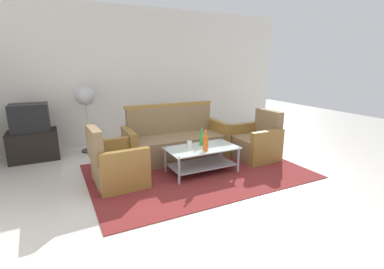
{
  "coord_description": "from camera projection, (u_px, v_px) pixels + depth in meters",
  "views": [
    {
      "loc": [
        -2.06,
        -3.0,
        1.71
      ],
      "look_at": [
        -0.22,
        0.63,
        0.65
      ],
      "focal_mm": 26.41,
      "sensor_mm": 36.0,
      "label": 1
    }
  ],
  "objects": [
    {
      "name": "couch",
      "position": [
        176.0,
        142.0,
        5.03
      ],
      "size": [
        1.82,
        0.78,
        0.96
      ],
      "rotation": [
        0.0,
        0.0,
        3.12
      ],
      "color": "#7F6647",
      "rests_on": "rug"
    },
    {
      "name": "television",
      "position": [
        30.0,
        118.0,
        4.88
      ],
      "size": [
        0.61,
        0.47,
        0.48
      ],
      "rotation": [
        0.0,
        0.0,
        3.11
      ],
      "color": "black",
      "rests_on": "tv_stand"
    },
    {
      "name": "pedestal_fan",
      "position": [
        85.0,
        100.0,
        5.27
      ],
      "size": [
        0.36,
        0.36,
        1.27
      ],
      "color": "#2D2D33",
      "rests_on": "ground"
    },
    {
      "name": "ground_plane",
      "position": [
        227.0,
        188.0,
        3.92
      ],
      "size": [
        14.0,
        14.0,
        0.0
      ],
      "primitive_type": "plane",
      "color": "beige"
    },
    {
      "name": "armchair_left",
      "position": [
        117.0,
        165.0,
        3.98
      ],
      "size": [
        0.73,
        0.78,
        0.85
      ],
      "rotation": [
        0.0,
        0.0,
        -1.53
      ],
      "color": "#7F6647",
      "rests_on": "rug"
    },
    {
      "name": "cup",
      "position": [
        189.0,
        144.0,
        4.37
      ],
      "size": [
        0.08,
        0.08,
        0.1
      ],
      "primitive_type": "cylinder",
      "color": "silver",
      "rests_on": "coffee_table"
    },
    {
      "name": "bottle_orange",
      "position": [
        206.0,
        143.0,
        4.19
      ],
      "size": [
        0.08,
        0.08,
        0.32
      ],
      "color": "#D85919",
      "rests_on": "coffee_table"
    },
    {
      "name": "coffee_table",
      "position": [
        202.0,
        156.0,
        4.41
      ],
      "size": [
        1.1,
        0.6,
        0.4
      ],
      "color": "silver",
      "rests_on": "rug"
    },
    {
      "name": "rug",
      "position": [
        197.0,
        171.0,
        4.51
      ],
      "size": [
        3.29,
        2.24,
        0.01
      ],
      "primitive_type": "cube",
      "color": "maroon",
      "rests_on": "ground"
    },
    {
      "name": "wall_back",
      "position": [
        151.0,
        76.0,
        6.21
      ],
      "size": [
        6.52,
        0.12,
        2.8
      ],
      "color": "silver",
      "rests_on": "ground"
    },
    {
      "name": "tv_stand",
      "position": [
        34.0,
        145.0,
        5.01
      ],
      "size": [
        0.8,
        0.5,
        0.52
      ],
      "primitive_type": "cube",
      "color": "black",
      "rests_on": "ground"
    },
    {
      "name": "armchair_right",
      "position": [
        256.0,
        143.0,
        5.05
      ],
      "size": [
        0.72,
        0.77,
        0.85
      ],
      "rotation": [
        0.0,
        0.0,
        1.59
      ],
      "color": "#7F6647",
      "rests_on": "rug"
    },
    {
      "name": "bottle_green",
      "position": [
        202.0,
        138.0,
        4.48
      ],
      "size": [
        0.06,
        0.06,
        0.29
      ],
      "color": "#2D8C38",
      "rests_on": "coffee_table"
    }
  ]
}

